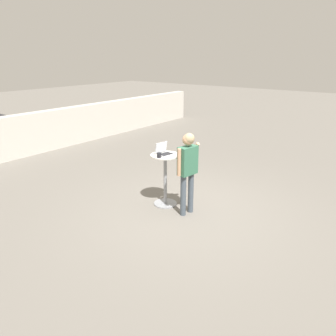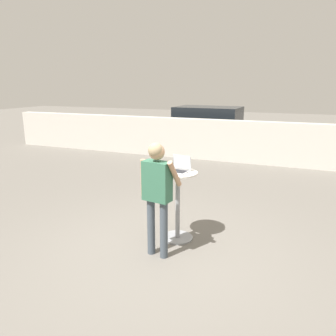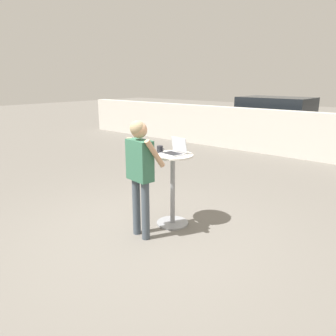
{
  "view_description": "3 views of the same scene",
  "coord_description": "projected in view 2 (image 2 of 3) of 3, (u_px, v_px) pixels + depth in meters",
  "views": [
    {
      "loc": [
        -4.95,
        -3.33,
        2.98
      ],
      "look_at": [
        -0.09,
        0.37,
        0.87
      ],
      "focal_mm": 35.0,
      "sensor_mm": 36.0,
      "label": 1
    },
    {
      "loc": [
        1.66,
        -3.93,
        2.37
      ],
      "look_at": [
        -0.09,
        0.38,
        1.17
      ],
      "focal_mm": 35.0,
      "sensor_mm": 36.0,
      "label": 2
    },
    {
      "loc": [
        2.92,
        -3.06,
        2.14
      ],
      "look_at": [
        0.01,
        0.42,
        0.9
      ],
      "focal_mm": 35.0,
      "sensor_mm": 36.0,
      "label": 3
    }
  ],
  "objects": [
    {
      "name": "cafe_table",
      "position": [
        178.0,
        201.0,
        5.03
      ],
      "size": [
        0.59,
        0.59,
        1.09
      ],
      "color": "gray",
      "rests_on": "ground_plane"
    },
    {
      "name": "coffee_mug",
      "position": [
        164.0,
        168.0,
        4.96
      ],
      "size": [
        0.13,
        0.09,
        0.1
      ],
      "color": "#232328",
      "rests_on": "cafe_table"
    },
    {
      "name": "laptop",
      "position": [
        179.0,
        168.0,
        4.93
      ],
      "size": [
        0.34,
        0.32,
        0.24
      ],
      "color": "#B7BABF",
      "rests_on": "cafe_table"
    },
    {
      "name": "parked_car_near_street",
      "position": [
        212.0,
        126.0,
        12.56
      ],
      "size": [
        4.44,
        2.05,
        1.52
      ],
      "color": "black",
      "rests_on": "ground_plane"
    },
    {
      "name": "pavement_kerb",
      "position": [
        241.0,
        142.0,
        10.09
      ],
      "size": [
        17.15,
        0.35,
        1.28
      ],
      "color": "beige",
      "rests_on": "ground_plane"
    },
    {
      "name": "ground_plane",
      "position": [
        164.0,
        253.0,
        4.72
      ],
      "size": [
        50.0,
        50.0,
        0.0
      ],
      "primitive_type": "plane",
      "color": "slate"
    },
    {
      "name": "standing_person",
      "position": [
        157.0,
        186.0,
        4.42
      ],
      "size": [
        0.56,
        0.33,
        1.63
      ],
      "color": "#424C56",
      "rests_on": "ground_plane"
    }
  ]
}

